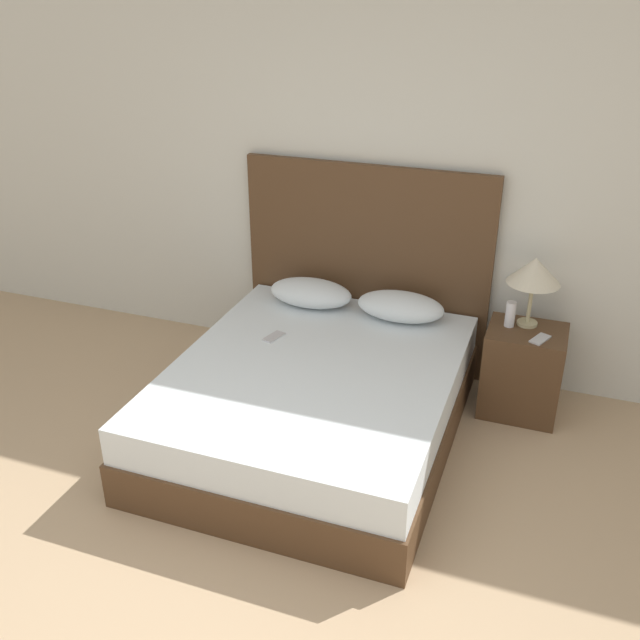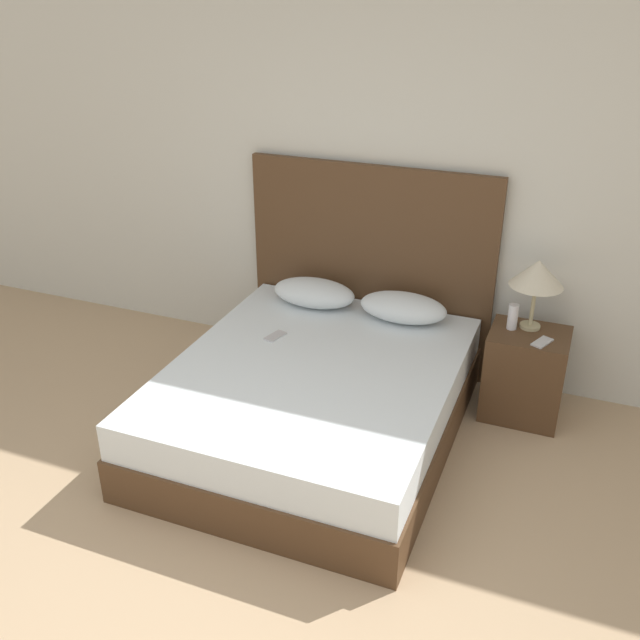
{
  "view_description": "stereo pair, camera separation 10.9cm",
  "coord_description": "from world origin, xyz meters",
  "px_view_note": "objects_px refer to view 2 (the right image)",
  "views": [
    {
      "loc": [
        1.18,
        -1.62,
        2.55
      ],
      "look_at": [
        -0.07,
        1.79,
        0.73
      ],
      "focal_mm": 40.0,
      "sensor_mm": 36.0,
      "label": 1
    },
    {
      "loc": [
        1.29,
        -1.58,
        2.55
      ],
      "look_at": [
        -0.07,
        1.79,
        0.73
      ],
      "focal_mm": 40.0,
      "sensor_mm": 36.0,
      "label": 2
    }
  ],
  "objects_px": {
    "nightstand": "(524,374)",
    "phone_on_nightstand": "(542,342)",
    "table_lamp": "(537,274)",
    "phone_on_bed": "(275,336)",
    "bed": "(314,401)"
  },
  "relations": [
    {
      "from": "table_lamp",
      "to": "phone_on_bed",
      "type": "bearing_deg",
      "value": -159.92
    },
    {
      "from": "phone_on_bed",
      "to": "table_lamp",
      "type": "height_order",
      "value": "table_lamp"
    },
    {
      "from": "bed",
      "to": "nightstand",
      "type": "height_order",
      "value": "nightstand"
    },
    {
      "from": "phone_on_bed",
      "to": "nightstand",
      "type": "relative_size",
      "value": 0.29
    },
    {
      "from": "phone_on_nightstand",
      "to": "phone_on_bed",
      "type": "bearing_deg",
      "value": -167.08
    },
    {
      "from": "table_lamp",
      "to": "phone_on_nightstand",
      "type": "bearing_deg",
      "value": -62.44
    },
    {
      "from": "nightstand",
      "to": "phone_on_nightstand",
      "type": "xyz_separation_m",
      "value": [
        0.08,
        -0.1,
        0.29
      ]
    },
    {
      "from": "nightstand",
      "to": "phone_on_bed",
      "type": "bearing_deg",
      "value": -162.87
    },
    {
      "from": "bed",
      "to": "table_lamp",
      "type": "bearing_deg",
      "value": 35.15
    },
    {
      "from": "phone_on_nightstand",
      "to": "nightstand",
      "type": "bearing_deg",
      "value": 128.13
    },
    {
      "from": "phone_on_nightstand",
      "to": "table_lamp",
      "type": "bearing_deg",
      "value": 117.56
    },
    {
      "from": "bed",
      "to": "phone_on_nightstand",
      "type": "relative_size",
      "value": 11.81
    },
    {
      "from": "phone_on_nightstand",
      "to": "bed",
      "type": "bearing_deg",
      "value": -153.39
    },
    {
      "from": "nightstand",
      "to": "bed",
      "type": "bearing_deg",
      "value": -148.04
    },
    {
      "from": "phone_on_bed",
      "to": "table_lamp",
      "type": "relative_size",
      "value": 0.37
    }
  ]
}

